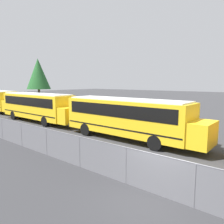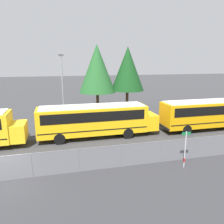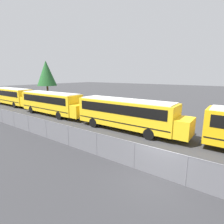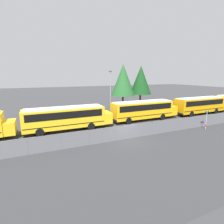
{
  "view_description": "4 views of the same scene",
  "coord_description": "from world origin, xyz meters",
  "px_view_note": "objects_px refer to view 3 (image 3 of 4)",
  "views": [
    {
      "loc": [
        3.92,
        -7.6,
        4.55
      ],
      "look_at": [
        -8.28,
        7.23,
        1.9
      ],
      "focal_mm": 35.0,
      "sensor_mm": 36.0,
      "label": 1
    },
    {
      "loc": [
        3.46,
        -13.98,
        7.53
      ],
      "look_at": [
        8.67,
        6.95,
        2.45
      ],
      "focal_mm": 35.0,
      "sensor_mm": 36.0,
      "label": 2
    },
    {
      "loc": [
        3.2,
        -8.84,
        5.69
      ],
      "look_at": [
        -7.69,
        6.17,
        1.76
      ],
      "focal_mm": 28.0,
      "sensor_mm": 36.0,
      "label": 3
    },
    {
      "loc": [
        -9.6,
        -17.44,
        7.49
      ],
      "look_at": [
        1.2,
        6.98,
        1.84
      ],
      "focal_mm": 28.0,
      "sensor_mm": 36.0,
      "label": 4
    }
  ],
  "objects_px": {
    "school_bus_1": "(52,102)",
    "tree_0": "(46,73)",
    "school_bus_0": "(12,95)",
    "school_bus_2": "(127,112)"
  },
  "relations": [
    {
      "from": "school_bus_0",
      "to": "tree_0",
      "type": "height_order",
      "value": "tree_0"
    },
    {
      "from": "school_bus_0",
      "to": "school_bus_2",
      "type": "xyz_separation_m",
      "value": [
        25.67,
        -0.53,
        0.0
      ]
    },
    {
      "from": "school_bus_0",
      "to": "school_bus_1",
      "type": "height_order",
      "value": "same"
    },
    {
      "from": "school_bus_0",
      "to": "school_bus_1",
      "type": "distance_m",
      "value": 13.13
    },
    {
      "from": "tree_0",
      "to": "school_bus_2",
      "type": "bearing_deg",
      "value": -19.94
    },
    {
      "from": "school_bus_1",
      "to": "tree_0",
      "type": "distance_m",
      "value": 20.26
    },
    {
      "from": "school_bus_0",
      "to": "school_bus_2",
      "type": "height_order",
      "value": "same"
    },
    {
      "from": "school_bus_0",
      "to": "school_bus_2",
      "type": "distance_m",
      "value": 25.68
    },
    {
      "from": "school_bus_2",
      "to": "tree_0",
      "type": "relative_size",
      "value": 1.32
    },
    {
      "from": "school_bus_0",
      "to": "tree_0",
      "type": "relative_size",
      "value": 1.32
    }
  ]
}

